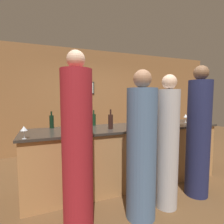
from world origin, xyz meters
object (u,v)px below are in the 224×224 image
object	(u,v)px
guest_1	(77,148)
wine_bottle_0	(94,119)
wine_bottle_2	(111,121)
ice_bucket	(174,118)
bartender	(82,127)
wine_bottle_1	(52,121)
guest_2	(168,146)
guest_0	(141,151)
guest_3	(198,136)

from	to	relation	value
guest_1	wine_bottle_0	bearing A→B (deg)	65.56
wine_bottle_2	ice_bucket	distance (m)	1.45
bartender	wine_bottle_0	distance (m)	0.64
wine_bottle_1	wine_bottle_0	bearing A→B (deg)	0.39
guest_1	guest_2	bearing A→B (deg)	-2.62
guest_0	guest_3	xyz separation A→B (m)	(1.06, 0.12, 0.07)
bartender	guest_0	xyz separation A→B (m)	(0.37, -1.78, -0.04)
wine_bottle_2	guest_2	bearing A→B (deg)	-52.30
guest_1	wine_bottle_2	xyz separation A→B (m)	(0.65, 0.65, 0.18)
guest_3	ice_bucket	size ratio (longest dim) A/B	11.24
guest_1	wine_bottle_1	distance (m)	1.11
guest_3	wine_bottle_0	bearing A→B (deg)	141.44
guest_0	guest_2	size ratio (longest dim) A/B	1.02
wine_bottle_2	wine_bottle_0	bearing A→B (deg)	110.32
guest_2	guest_3	distance (m)	0.64
wine_bottle_0	ice_bucket	size ratio (longest dim) A/B	1.57
guest_2	ice_bucket	size ratio (longest dim) A/B	10.29
bartender	guest_2	size ratio (longest dim) A/B	1.06
guest_0	wine_bottle_2	world-z (taller)	guest_0
bartender	wine_bottle_1	bearing A→B (deg)	44.25
guest_2	ice_bucket	world-z (taller)	guest_2
wine_bottle_0	bartender	bearing A→B (deg)	99.58
guest_0	wine_bottle_2	size ratio (longest dim) A/B	5.87
bartender	guest_1	size ratio (longest dim) A/B	0.95
guest_2	wine_bottle_0	world-z (taller)	guest_2
guest_3	wine_bottle_0	size ratio (longest dim) A/B	7.16
guest_0	ice_bucket	bearing A→B (deg)	35.97
guest_1	ice_bucket	xyz separation A→B (m)	(2.09, 0.86, 0.14)
guest_2	ice_bucket	xyz separation A→B (m)	(0.89, 0.91, 0.24)
guest_3	ice_bucket	bearing A→B (deg)	72.54
guest_1	guest_3	distance (m)	1.82
guest_2	guest_0	bearing A→B (deg)	-173.33
bartender	guest_2	bearing A→B (deg)	115.00
bartender	guest_3	xyz separation A→B (m)	(1.43, -1.65, 0.04)
guest_0	guest_1	xyz separation A→B (m)	(-0.76, 0.11, 0.09)
wine_bottle_1	wine_bottle_2	world-z (taller)	wine_bottle_2
bartender	wine_bottle_1	xyz separation A→B (m)	(-0.61, -0.60, 0.22)
bartender	guest_0	size ratio (longest dim) A/B	1.05
guest_0	guest_3	bearing A→B (deg)	6.60
guest_0	guest_2	xyz separation A→B (m)	(0.44, 0.05, 0.00)
wine_bottle_2	bartender	bearing A→B (deg)	104.21
guest_3	ice_bucket	world-z (taller)	guest_3
wine_bottle_0	wine_bottle_1	xyz separation A→B (m)	(-0.71, -0.00, 0.00)
wine_bottle_2	wine_bottle_1	bearing A→B (deg)	154.15
guest_2	guest_1	bearing A→B (deg)	177.38
wine_bottle_1	guest_0	bearing A→B (deg)	-50.23
guest_1	guest_3	bearing A→B (deg)	0.54
bartender	guest_2	distance (m)	1.90
bartender	ice_bucket	bearing A→B (deg)	154.38
guest_1	wine_bottle_2	bearing A→B (deg)	45.19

